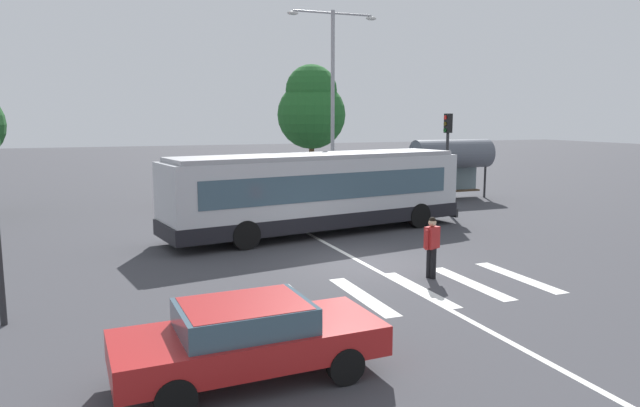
{
  "coord_description": "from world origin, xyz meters",
  "views": [
    {
      "loc": [
        -7.35,
        -15.51,
        4.39
      ],
      "look_at": [
        0.21,
        3.96,
        1.3
      ],
      "focal_mm": 32.42,
      "sensor_mm": 36.0,
      "label": 1
    }
  ],
  "objects_px": {
    "parked_car_black": "(254,188)",
    "parked_car_white": "(297,185)",
    "traffic_light_far_corner": "(447,146)",
    "background_tree_right": "(311,108)",
    "city_transit_bus": "(319,192)",
    "parked_car_red": "(198,191)",
    "pedestrian_crossing_street": "(432,244)",
    "foreground_sedan": "(248,336)",
    "parked_car_teal": "(348,184)",
    "bus_stop_shelter": "(452,155)",
    "twin_arm_street_lamp": "(333,86)"
  },
  "relations": [
    {
      "from": "foreground_sedan",
      "to": "bus_stop_shelter",
      "type": "bearing_deg",
      "value": 47.98
    },
    {
      "from": "background_tree_right",
      "to": "city_transit_bus",
      "type": "bearing_deg",
      "value": -109.52
    },
    {
      "from": "foreground_sedan",
      "to": "parked_car_red",
      "type": "distance_m",
      "value": 20.25
    },
    {
      "from": "parked_car_teal",
      "to": "bus_stop_shelter",
      "type": "height_order",
      "value": "bus_stop_shelter"
    },
    {
      "from": "pedestrian_crossing_street",
      "to": "city_transit_bus",
      "type": "bearing_deg",
      "value": 94.93
    },
    {
      "from": "foreground_sedan",
      "to": "pedestrian_crossing_street",
      "type": "bearing_deg",
      "value": 34.35
    },
    {
      "from": "city_transit_bus",
      "to": "twin_arm_street_lamp",
      "type": "bearing_deg",
      "value": 64.08
    },
    {
      "from": "background_tree_right",
      "to": "parked_car_red",
      "type": "bearing_deg",
      "value": -138.6
    },
    {
      "from": "city_transit_bus",
      "to": "pedestrian_crossing_street",
      "type": "relative_size",
      "value": 7.19
    },
    {
      "from": "pedestrian_crossing_street",
      "to": "foreground_sedan",
      "type": "bearing_deg",
      "value": -145.65
    },
    {
      "from": "bus_stop_shelter",
      "to": "pedestrian_crossing_street",
      "type": "bearing_deg",
      "value": -125.69
    },
    {
      "from": "parked_car_teal",
      "to": "bus_stop_shelter",
      "type": "distance_m",
      "value": 5.84
    },
    {
      "from": "parked_car_black",
      "to": "parked_car_white",
      "type": "relative_size",
      "value": 1.0
    },
    {
      "from": "parked_car_black",
      "to": "bus_stop_shelter",
      "type": "height_order",
      "value": "bus_stop_shelter"
    },
    {
      "from": "twin_arm_street_lamp",
      "to": "background_tree_right",
      "type": "bearing_deg",
      "value": 76.56
    },
    {
      "from": "city_transit_bus",
      "to": "parked_car_black",
      "type": "height_order",
      "value": "city_transit_bus"
    },
    {
      "from": "parked_car_red",
      "to": "parked_car_white",
      "type": "xyz_separation_m",
      "value": [
        5.43,
        0.45,
        0.0
      ]
    },
    {
      "from": "pedestrian_crossing_street",
      "to": "foreground_sedan",
      "type": "relative_size",
      "value": 0.38
    },
    {
      "from": "parked_car_white",
      "to": "background_tree_right",
      "type": "distance_m",
      "value": 9.45
    },
    {
      "from": "pedestrian_crossing_street",
      "to": "twin_arm_street_lamp",
      "type": "height_order",
      "value": "twin_arm_street_lamp"
    },
    {
      "from": "city_transit_bus",
      "to": "parked_car_white",
      "type": "relative_size",
      "value": 2.71
    },
    {
      "from": "twin_arm_street_lamp",
      "to": "background_tree_right",
      "type": "relative_size",
      "value": 1.23
    },
    {
      "from": "parked_car_teal",
      "to": "foreground_sedan",
      "type": "bearing_deg",
      "value": -118.23
    },
    {
      "from": "parked_car_black",
      "to": "twin_arm_street_lamp",
      "type": "height_order",
      "value": "twin_arm_street_lamp"
    },
    {
      "from": "parked_car_teal",
      "to": "traffic_light_far_corner",
      "type": "height_order",
      "value": "traffic_light_far_corner"
    },
    {
      "from": "pedestrian_crossing_street",
      "to": "parked_car_black",
      "type": "distance_m",
      "value": 15.7
    },
    {
      "from": "parked_car_red",
      "to": "traffic_light_far_corner",
      "type": "xyz_separation_m",
      "value": [
        10.78,
        -5.87,
        2.33
      ]
    },
    {
      "from": "city_transit_bus",
      "to": "bus_stop_shelter",
      "type": "relative_size",
      "value": 2.71
    },
    {
      "from": "traffic_light_far_corner",
      "to": "background_tree_right",
      "type": "distance_m",
      "value": 14.13
    },
    {
      "from": "bus_stop_shelter",
      "to": "twin_arm_street_lamp",
      "type": "distance_m",
      "value": 7.43
    },
    {
      "from": "pedestrian_crossing_street",
      "to": "parked_car_white",
      "type": "bearing_deg",
      "value": 84.14
    },
    {
      "from": "twin_arm_street_lamp",
      "to": "traffic_light_far_corner",
      "type": "bearing_deg",
      "value": -52.41
    },
    {
      "from": "pedestrian_crossing_street",
      "to": "foreground_sedan",
      "type": "height_order",
      "value": "pedestrian_crossing_street"
    },
    {
      "from": "pedestrian_crossing_street",
      "to": "twin_arm_street_lamp",
      "type": "relative_size",
      "value": 0.17
    },
    {
      "from": "parked_car_white",
      "to": "twin_arm_street_lamp",
      "type": "height_order",
      "value": "twin_arm_street_lamp"
    },
    {
      "from": "pedestrian_crossing_street",
      "to": "background_tree_right",
      "type": "relative_size",
      "value": 0.22
    },
    {
      "from": "parked_car_white",
      "to": "parked_car_teal",
      "type": "xyz_separation_m",
      "value": [
        2.9,
        -0.36,
        0.0
      ]
    },
    {
      "from": "parked_car_red",
      "to": "parked_car_black",
      "type": "relative_size",
      "value": 0.99
    },
    {
      "from": "city_transit_bus",
      "to": "bus_stop_shelter",
      "type": "bearing_deg",
      "value": 31.17
    },
    {
      "from": "pedestrian_crossing_street",
      "to": "traffic_light_far_corner",
      "type": "xyz_separation_m",
      "value": [
        7.01,
        9.94,
        2.13
      ]
    },
    {
      "from": "pedestrian_crossing_street",
      "to": "parked_car_teal",
      "type": "distance_m",
      "value": 16.55
    },
    {
      "from": "traffic_light_far_corner",
      "to": "twin_arm_street_lamp",
      "type": "xyz_separation_m",
      "value": [
        -3.82,
        4.96,
        2.93
      ]
    },
    {
      "from": "bus_stop_shelter",
      "to": "twin_arm_street_lamp",
      "type": "relative_size",
      "value": 0.46
    },
    {
      "from": "foreground_sedan",
      "to": "twin_arm_street_lamp",
      "type": "bearing_deg",
      "value": 63.75
    },
    {
      "from": "foreground_sedan",
      "to": "traffic_light_far_corner",
      "type": "bearing_deg",
      "value": 46.97
    },
    {
      "from": "foreground_sedan",
      "to": "background_tree_right",
      "type": "distance_m",
      "value": 30.71
    },
    {
      "from": "city_transit_bus",
      "to": "traffic_light_far_corner",
      "type": "xyz_separation_m",
      "value": [
        7.62,
        2.87,
        1.51
      ]
    },
    {
      "from": "city_transit_bus",
      "to": "parked_car_red",
      "type": "distance_m",
      "value": 9.33
    },
    {
      "from": "twin_arm_street_lamp",
      "to": "background_tree_right",
      "type": "xyz_separation_m",
      "value": [
        2.13,
        8.93,
        -0.93
      ]
    },
    {
      "from": "city_transit_bus",
      "to": "parked_car_red",
      "type": "bearing_deg",
      "value": 109.83
    }
  ]
}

